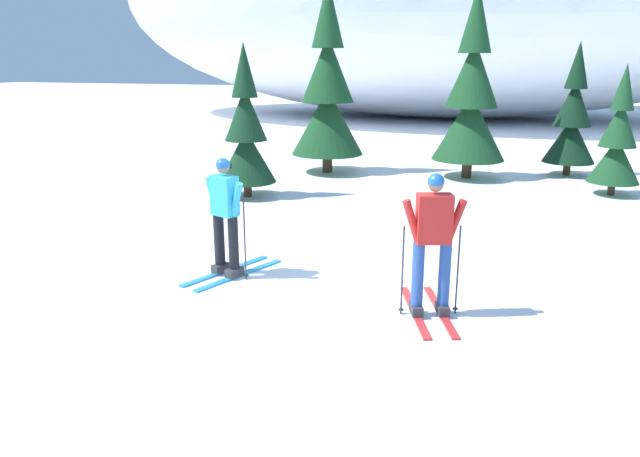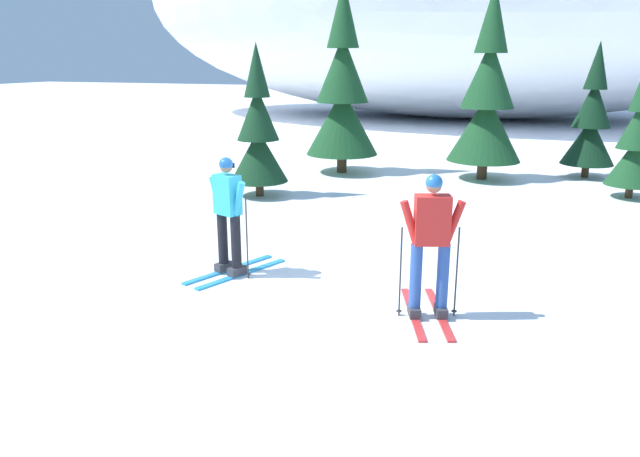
% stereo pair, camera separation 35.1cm
% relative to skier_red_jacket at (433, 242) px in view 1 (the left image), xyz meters
% --- Properties ---
extents(ground_plane, '(120.00, 120.00, 0.00)m').
position_rel_skier_red_jacket_xyz_m(ground_plane, '(-1.53, 0.25, -0.98)').
color(ground_plane, white).
extents(skier_red_jacket, '(0.94, 1.70, 1.85)m').
position_rel_skier_red_jacket_xyz_m(skier_red_jacket, '(0.00, 0.00, 0.00)').
color(skier_red_jacket, red).
rests_on(skier_red_jacket, ground).
extents(skier_cyan_jacket, '(1.03, 1.76, 1.80)m').
position_rel_skier_red_jacket_xyz_m(skier_cyan_jacket, '(-3.09, 0.61, -0.05)').
color(skier_cyan_jacket, '#2893CC').
rests_on(skier_cyan_jacket, ground).
extents(pine_tree_far_left, '(1.36, 1.36, 3.53)m').
position_rel_skier_red_jacket_xyz_m(pine_tree_far_left, '(-4.96, 5.70, 0.50)').
color(pine_tree_far_left, '#47301E').
rests_on(pine_tree_far_left, ground).
extents(pine_tree_center_left, '(2.02, 2.02, 5.24)m').
position_rel_skier_red_jacket_xyz_m(pine_tree_center_left, '(-4.03, 9.29, 1.21)').
color(pine_tree_center_left, '#47301E').
rests_on(pine_tree_center_left, ground).
extents(pine_tree_center, '(1.94, 1.94, 5.03)m').
position_rel_skier_red_jacket_xyz_m(pine_tree_center, '(-0.14, 9.59, 1.12)').
color(pine_tree_center, '#47301E').
rests_on(pine_tree_center, ground).
extents(pine_tree_center_right, '(1.40, 1.40, 3.62)m').
position_rel_skier_red_jacket_xyz_m(pine_tree_center_right, '(2.53, 10.79, 0.53)').
color(pine_tree_center_right, '#47301E').
rests_on(pine_tree_center_right, ground).
extents(pine_tree_far_right, '(1.18, 1.18, 3.06)m').
position_rel_skier_red_jacket_xyz_m(pine_tree_far_right, '(3.33, 8.37, 0.30)').
color(pine_tree_far_right, '#47301E').
rests_on(pine_tree_far_right, ground).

